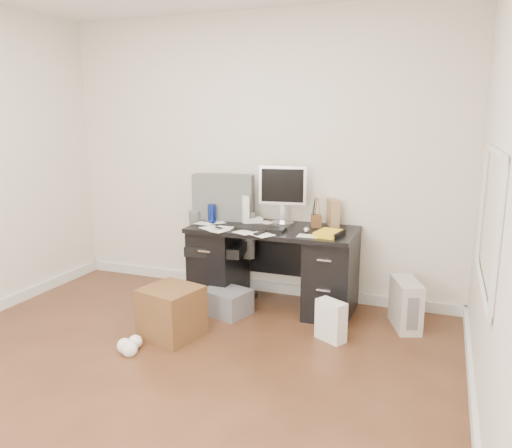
% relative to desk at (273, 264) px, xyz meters
% --- Properties ---
extents(ground, '(4.00, 4.00, 0.00)m').
position_rel_desk_xyz_m(ground, '(-0.30, -1.65, -0.40)').
color(ground, '#432515').
rests_on(ground, ground).
extents(room_shell, '(4.02, 4.02, 2.71)m').
position_rel_desk_xyz_m(room_shell, '(-0.27, -1.62, 1.26)').
color(room_shell, silver).
rests_on(room_shell, ground).
extents(desk, '(1.50, 0.70, 0.75)m').
position_rel_desk_xyz_m(desk, '(0.00, 0.00, 0.00)').
color(desk, black).
rests_on(desk, ground).
extents(loose_papers, '(1.10, 0.60, 0.00)m').
position_rel_desk_xyz_m(loose_papers, '(-0.20, -0.05, 0.35)').
color(loose_papers, white).
rests_on(loose_papers, desk).
extents(lcd_monitor, '(0.48, 0.32, 0.56)m').
position_rel_desk_xyz_m(lcd_monitor, '(0.04, 0.16, 0.63)').
color(lcd_monitor, silver).
rests_on(lcd_monitor, desk).
extents(keyboard, '(0.45, 0.16, 0.03)m').
position_rel_desk_xyz_m(keyboard, '(-0.08, -0.13, 0.36)').
color(keyboard, black).
rests_on(keyboard, desk).
extents(computer_mouse, '(0.07, 0.07, 0.06)m').
position_rel_desk_xyz_m(computer_mouse, '(0.34, -0.12, 0.38)').
color(computer_mouse, silver).
rests_on(computer_mouse, desk).
extents(travel_mug, '(0.09, 0.09, 0.18)m').
position_rel_desk_xyz_m(travel_mug, '(-0.62, 0.00, 0.44)').
color(travel_mug, navy).
rests_on(travel_mug, desk).
extents(white_binder, '(0.21, 0.24, 0.26)m').
position_rel_desk_xyz_m(white_binder, '(-0.34, 0.13, 0.48)').
color(white_binder, white).
rests_on(white_binder, desk).
extents(magazine_file, '(0.18, 0.24, 0.25)m').
position_rel_desk_xyz_m(magazine_file, '(0.49, 0.26, 0.47)').
color(magazine_file, olive).
rests_on(magazine_file, desk).
extents(pen_cup, '(0.14, 0.14, 0.27)m').
position_rel_desk_xyz_m(pen_cup, '(0.36, 0.15, 0.49)').
color(pen_cup, '#593519').
rests_on(pen_cup, desk).
extents(yellow_book, '(0.24, 0.28, 0.04)m').
position_rel_desk_xyz_m(yellow_book, '(0.55, -0.15, 0.37)').
color(yellow_book, yellow).
rests_on(yellow_book, desk).
extents(paper_remote, '(0.28, 0.26, 0.02)m').
position_rel_desk_xyz_m(paper_remote, '(-0.01, -0.30, 0.36)').
color(paper_remote, white).
rests_on(paper_remote, desk).
extents(office_chair, '(0.78, 0.78, 1.19)m').
position_rel_desk_xyz_m(office_chair, '(-0.53, -0.04, 0.20)').
color(office_chair, '#4F514F').
rests_on(office_chair, ground).
extents(pc_tower, '(0.31, 0.45, 0.41)m').
position_rel_desk_xyz_m(pc_tower, '(1.20, -0.08, -0.19)').
color(pc_tower, beige).
rests_on(pc_tower, ground).
extents(shopping_bag, '(0.29, 0.27, 0.33)m').
position_rel_desk_xyz_m(shopping_bag, '(0.67, -0.55, -0.24)').
color(shopping_bag, white).
rests_on(shopping_bag, ground).
extents(wicker_basket, '(0.50, 0.50, 0.41)m').
position_rel_desk_xyz_m(wicker_basket, '(-0.54, -0.93, -0.20)').
color(wicker_basket, '#513518').
rests_on(wicker_basket, ground).
extents(desk_printer, '(0.46, 0.41, 0.23)m').
position_rel_desk_xyz_m(desk_printer, '(-0.32, -0.34, -0.29)').
color(desk_printer, slate).
rests_on(desk_printer, ground).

